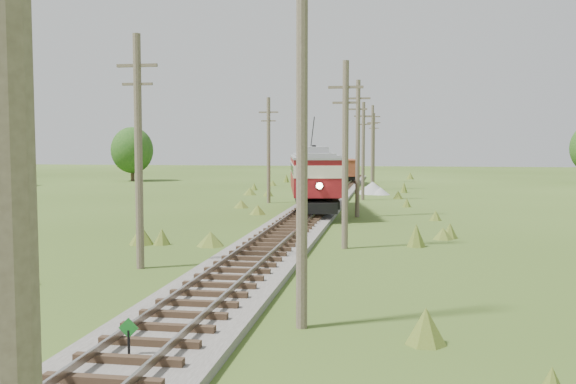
% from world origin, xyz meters
% --- Properties ---
extents(railbed_main, '(3.60, 96.00, 0.57)m').
position_xyz_m(railbed_main, '(0.00, 34.00, 0.19)').
color(railbed_main, '#605B54').
rests_on(railbed_main, ground).
extents(switch_marker, '(0.45, 0.06, 1.08)m').
position_xyz_m(switch_marker, '(-0.20, 1.50, 0.63)').
color(switch_marker, black).
rests_on(switch_marker, ground).
extents(streetcar, '(5.35, 13.64, 6.16)m').
position_xyz_m(streetcar, '(0.00, 33.46, 2.82)').
color(streetcar, black).
rests_on(streetcar, ground).
extents(gondola, '(3.42, 7.60, 2.44)m').
position_xyz_m(gondola, '(0.00, 65.50, 1.88)').
color(gondola, black).
rests_on(gondola, ground).
extents(gravel_pile, '(3.27, 3.47, 1.19)m').
position_xyz_m(gravel_pile, '(3.76, 50.92, 0.56)').
color(gravel_pile, gray).
rests_on(gravel_pile, ground).
extents(utility_pole_r_0, '(1.60, 0.30, 8.50)m').
position_xyz_m(utility_pole_r_0, '(3.20, -8.00, 4.37)').
color(utility_pole_r_0, brown).
rests_on(utility_pole_r_0, ground).
extents(utility_pole_r_1, '(0.30, 0.30, 8.80)m').
position_xyz_m(utility_pole_r_1, '(3.10, 5.00, 4.40)').
color(utility_pole_r_1, brown).
rests_on(utility_pole_r_1, ground).
extents(utility_pole_r_2, '(1.60, 0.30, 8.60)m').
position_xyz_m(utility_pole_r_2, '(3.30, 18.00, 4.42)').
color(utility_pole_r_2, brown).
rests_on(utility_pole_r_2, ground).
extents(utility_pole_r_3, '(1.60, 0.30, 9.00)m').
position_xyz_m(utility_pole_r_3, '(3.20, 31.00, 4.63)').
color(utility_pole_r_3, brown).
rests_on(utility_pole_r_3, ground).
extents(utility_pole_r_4, '(1.60, 0.30, 8.40)m').
position_xyz_m(utility_pole_r_4, '(3.00, 44.00, 4.32)').
color(utility_pole_r_4, brown).
rests_on(utility_pole_r_4, ground).
extents(utility_pole_r_5, '(1.60, 0.30, 8.90)m').
position_xyz_m(utility_pole_r_5, '(3.40, 57.00, 4.58)').
color(utility_pole_r_5, brown).
rests_on(utility_pole_r_5, ground).
extents(utility_pole_r_6, '(1.60, 0.30, 8.70)m').
position_xyz_m(utility_pole_r_6, '(3.20, 70.00, 4.47)').
color(utility_pole_r_6, brown).
rests_on(utility_pole_r_6, ground).
extents(utility_pole_l_a, '(1.60, 0.30, 9.00)m').
position_xyz_m(utility_pole_l_a, '(-4.20, 12.00, 4.63)').
color(utility_pole_l_a, brown).
rests_on(utility_pole_l_a, ground).
extents(utility_pole_l_b, '(1.60, 0.30, 8.60)m').
position_xyz_m(utility_pole_l_b, '(-4.50, 40.00, 4.42)').
color(utility_pole_l_b, brown).
rests_on(utility_pole_l_b, ground).
extents(tree_mid_a, '(5.46, 5.46, 7.03)m').
position_xyz_m(tree_mid_a, '(-28.00, 68.00, 4.02)').
color(tree_mid_a, '#38281C').
rests_on(tree_mid_a, ground).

